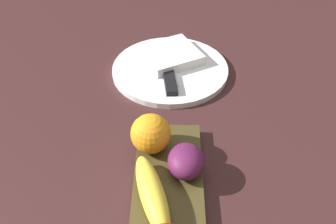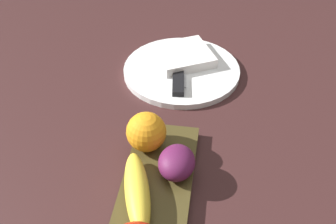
{
  "view_description": "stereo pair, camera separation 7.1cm",
  "coord_description": "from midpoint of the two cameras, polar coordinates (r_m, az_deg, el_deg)",
  "views": [
    {
      "loc": [
        -0.37,
        -0.01,
        0.51
      ],
      "look_at": [
        0.16,
        0.0,
        0.05
      ],
      "focal_mm": 41.91,
      "sensor_mm": 36.0,
      "label": 1
    },
    {
      "loc": [
        -0.36,
        -0.08,
        0.51
      ],
      "look_at": [
        0.16,
        0.0,
        0.05
      ],
      "focal_mm": 41.91,
      "sensor_mm": 36.0,
      "label": 2
    }
  ],
  "objects": [
    {
      "name": "grape_bunch",
      "position": [
        0.63,
        -0.58,
        -7.32
      ],
      "size": [
        0.07,
        0.06,
        0.04
      ],
      "primitive_type": "ellipsoid",
      "rotation": [
        0.0,
        0.0,
        3.09
      ],
      "color": "#581A45",
      "rests_on": "fruit_tray"
    },
    {
      "name": "banana",
      "position": [
        0.6,
        -5.78,
        -11.95
      ],
      "size": [
        0.16,
        0.08,
        0.04
      ],
      "primitive_type": "ellipsoid",
      "rotation": [
        0.0,
        0.0,
        0.29
      ],
      "color": "yellow",
      "rests_on": "fruit_tray"
    },
    {
      "name": "ground_plane",
      "position": [
        0.63,
        -3.28,
        -13.23
      ],
      "size": [
        2.4,
        2.4,
        0.0
      ],
      "primitive_type": "plane",
      "color": "#381D1D"
    },
    {
      "name": "knife",
      "position": [
        0.84,
        -1.93,
        5.03
      ],
      "size": [
        0.18,
        0.04,
        0.01
      ],
      "rotation": [
        0.0,
        0.0,
        0.12
      ],
      "color": "silver",
      "rests_on": "dinner_plate"
    },
    {
      "name": "orange_near_apple",
      "position": [
        0.66,
        -5.59,
        -3.3
      ],
      "size": [
        0.07,
        0.07,
        0.07
      ],
      "primitive_type": "sphere",
      "color": "orange",
      "rests_on": "fruit_tray"
    },
    {
      "name": "folded_napkin",
      "position": [
        0.9,
        -2.06,
        8.21
      ],
      "size": [
        0.16,
        0.16,
        0.02
      ],
      "primitive_type": "cube",
      "rotation": [
        0.0,
        0.0,
        0.48
      ],
      "color": "white",
      "rests_on": "dinner_plate"
    },
    {
      "name": "fruit_tray",
      "position": [
        0.61,
        -3.7,
        -15.07
      ],
      "size": [
        0.38,
        0.11,
        0.02
      ],
      "primitive_type": "cube",
      "color": "#443B1C",
      "rests_on": "ground_plane"
    },
    {
      "name": "dinner_plate",
      "position": [
        0.88,
        -2.12,
        6.11
      ],
      "size": [
        0.26,
        0.26,
        0.01
      ],
      "primitive_type": "cylinder",
      "color": "white",
      "rests_on": "ground_plane"
    }
  ]
}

